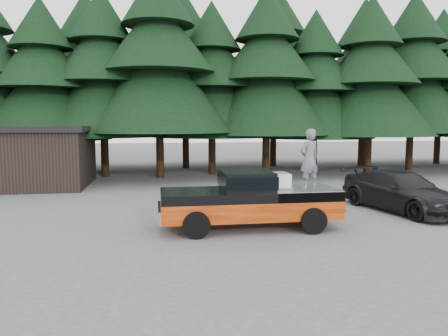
{
  "coord_description": "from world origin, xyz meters",
  "views": [
    {
      "loc": [
        -1.26,
        -13.25,
        3.54
      ],
      "look_at": [
        0.81,
        0.0,
        2.1
      ],
      "focal_mm": 35.0,
      "sensor_mm": 36.0,
      "label": 1
    }
  ],
  "objects": [
    {
      "name": "truck_cab",
      "position": [
        1.66,
        0.65,
        1.62
      ],
      "size": [
        1.66,
        1.9,
        0.59
      ],
      "primitive_type": "cube",
      "color": "black",
      "rests_on": "pickup_truck"
    },
    {
      "name": "parked_car",
      "position": [
        8.33,
        2.56,
        0.79
      ],
      "size": [
        3.42,
        5.8,
        1.58
      ],
      "primitive_type": "imported",
      "rotation": [
        0.0,
        0.0,
        0.24
      ],
      "color": "black",
      "rests_on": "ground"
    },
    {
      "name": "treeline",
      "position": [
        0.42,
        17.2,
        7.72
      ],
      "size": [
        60.15,
        16.05,
        17.5
      ],
      "color": "black",
      "rests_on": "ground"
    },
    {
      "name": "air_compressor",
      "position": [
        2.69,
        0.49,
        1.57
      ],
      "size": [
        0.78,
        0.67,
        0.48
      ],
      "primitive_type": "cube",
      "rotation": [
        0.0,
        0.0,
        0.13
      ],
      "color": "silver",
      "rests_on": "pickup_truck"
    },
    {
      "name": "utility_building",
      "position": [
        -9.0,
        12.0,
        1.67
      ],
      "size": [
        8.4,
        6.4,
        3.3
      ],
      "color": "black",
      "rests_on": "ground"
    },
    {
      "name": "man_on_bed",
      "position": [
        3.73,
        0.45,
        2.31
      ],
      "size": [
        0.83,
        0.67,
        1.97
      ],
      "primitive_type": "imported",
      "rotation": [
        0.0,
        0.0,
        3.46
      ],
      "color": "slate",
      "rests_on": "pickup_truck"
    },
    {
      "name": "pickup_truck",
      "position": [
        1.76,
        0.65,
        0.67
      ],
      "size": [
        6.0,
        2.04,
        1.33
      ],
      "primitive_type": null,
      "color": "#D85414",
      "rests_on": "ground"
    },
    {
      "name": "ground",
      "position": [
        0.0,
        0.0,
        0.0
      ],
      "size": [
        120.0,
        120.0,
        0.0
      ],
      "primitive_type": "plane",
      "color": "#4C4C4F",
      "rests_on": "ground"
    }
  ]
}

